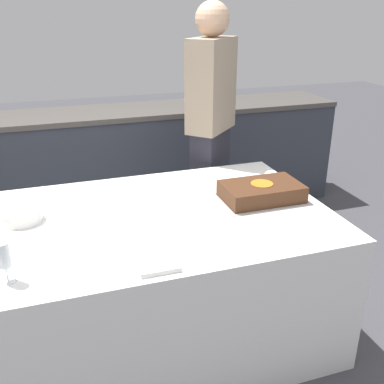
% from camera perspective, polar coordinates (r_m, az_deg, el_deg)
% --- Properties ---
extents(ground_plane, '(14.00, 14.00, 0.00)m').
position_cam_1_polar(ground_plane, '(2.66, -8.60, -18.12)').
color(ground_plane, '#424247').
extents(back_counter, '(4.40, 0.58, 0.92)m').
position_cam_1_polar(back_counter, '(3.87, -13.41, 3.12)').
color(back_counter, '#333842').
rests_on(back_counter, ground_plane).
extents(dining_table, '(2.17, 1.15, 0.74)m').
position_cam_1_polar(dining_table, '(2.43, -9.12, -11.48)').
color(dining_table, white).
rests_on(dining_table, ground_plane).
extents(cake, '(0.46, 0.30, 0.10)m').
position_cam_1_polar(cake, '(2.45, 8.81, 0.02)').
color(cake, '#B7B2AD').
rests_on(cake, dining_table).
extents(plate_stack, '(0.19, 0.19, 0.06)m').
position_cam_1_polar(plate_stack, '(2.34, -20.80, -2.85)').
color(plate_stack, white).
rests_on(plate_stack, dining_table).
extents(wine_glass, '(0.06, 0.06, 0.17)m').
position_cam_1_polar(wine_glass, '(1.84, -22.80, -7.55)').
color(wine_glass, white).
rests_on(wine_glass, dining_table).
extents(side_plate_near_cake, '(0.19, 0.19, 0.00)m').
position_cam_1_polar(side_plate_near_cake, '(2.74, 7.97, 1.61)').
color(side_plate_near_cake, white).
rests_on(side_plate_near_cake, dining_table).
extents(utensil_pile, '(0.17, 0.11, 0.02)m').
position_cam_1_polar(utensil_pile, '(1.84, -4.31, -9.37)').
color(utensil_pile, white).
rests_on(utensil_pile, dining_table).
extents(person_cutting_cake, '(0.41, 0.41, 1.75)m').
position_cam_1_polar(person_cutting_cake, '(3.09, 2.38, 7.63)').
color(person_cutting_cake, '#282833').
rests_on(person_cutting_cake, ground_plane).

